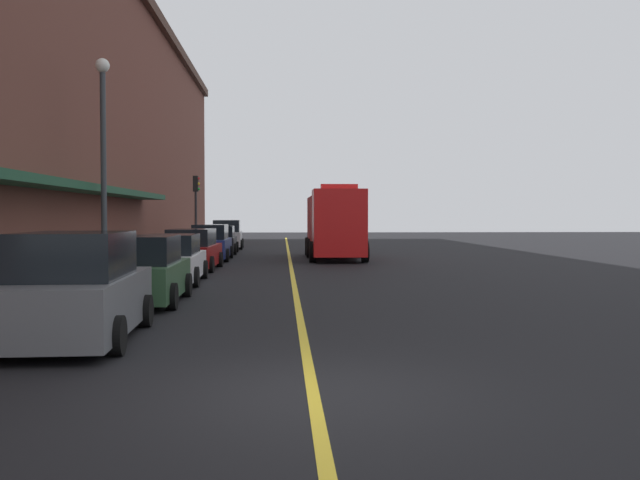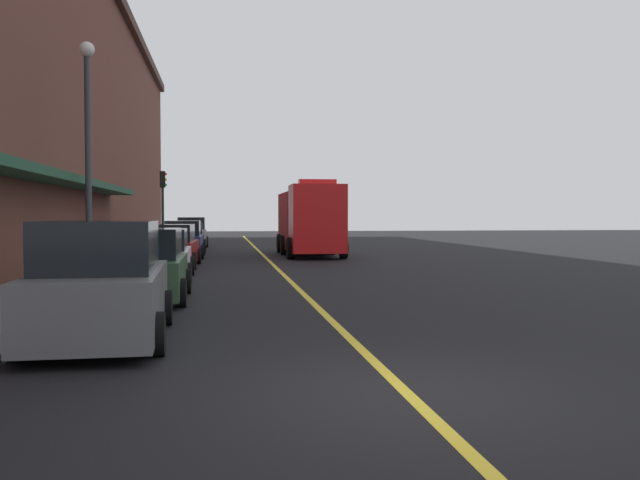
{
  "view_description": "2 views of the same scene",
  "coord_description": "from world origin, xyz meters",
  "px_view_note": "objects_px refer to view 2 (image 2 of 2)",
  "views": [
    {
      "loc": [
        -0.38,
        -8.73,
        2.22
      ],
      "look_at": [
        1.19,
        20.46,
        1.18
      ],
      "focal_mm": 39.63,
      "sensor_mm": 36.0,
      "label": 1
    },
    {
      "loc": [
        -2.06,
        -7.67,
        2.01
      ],
      "look_at": [
        1.47,
        17.41,
        1.11
      ],
      "focal_mm": 39.25,
      "sensor_mm": 36.0,
      "label": 2
    }
  ],
  "objects_px": {
    "parking_meter_0": "(155,234)",
    "street_lamp_left": "(88,134)",
    "parked_car_0": "(101,286)",
    "parked_car_5": "(187,238)",
    "parked_car_2": "(161,256)",
    "parking_meter_2": "(171,230)",
    "traffic_light_near": "(163,195)",
    "parking_meter_1": "(145,237)",
    "parked_car_4": "(184,240)",
    "parked_car_3": "(171,247)",
    "parked_car_6": "(191,233)",
    "fire_truck": "(309,221)",
    "parked_car_1": "(143,267)"
  },
  "relations": [
    {
      "from": "parking_meter_0",
      "to": "street_lamp_left",
      "type": "relative_size",
      "value": 0.19
    },
    {
      "from": "parked_car_0",
      "to": "parked_car_5",
      "type": "distance_m",
      "value": 28.19
    },
    {
      "from": "parked_car_2",
      "to": "parking_meter_2",
      "type": "xyz_separation_m",
      "value": [
        -1.41,
        24.59,
        0.31
      ]
    },
    {
      "from": "parking_meter_2",
      "to": "street_lamp_left",
      "type": "relative_size",
      "value": 0.19
    },
    {
      "from": "traffic_light_near",
      "to": "parking_meter_1",
      "type": "bearing_deg",
      "value": -90.4
    },
    {
      "from": "parked_car_2",
      "to": "parked_car_4",
      "type": "bearing_deg",
      "value": -1.31
    },
    {
      "from": "parked_car_5",
      "to": "parked_car_3",
      "type": "bearing_deg",
      "value": 178.91
    },
    {
      "from": "parked_car_6",
      "to": "parked_car_0",
      "type": "bearing_deg",
      "value": 178.41
    },
    {
      "from": "parked_car_0",
      "to": "parked_car_4",
      "type": "relative_size",
      "value": 1.01
    },
    {
      "from": "parked_car_6",
      "to": "fire_truck",
      "type": "xyz_separation_m",
      "value": [
        6.26,
        -10.79,
        0.87
      ]
    },
    {
      "from": "parked_car_1",
      "to": "parked_car_6",
      "type": "bearing_deg",
      "value": -0.13
    },
    {
      "from": "parking_meter_0",
      "to": "street_lamp_left",
      "type": "bearing_deg",
      "value": -92.4
    },
    {
      "from": "fire_truck",
      "to": "parking_meter_0",
      "type": "relative_size",
      "value": 6.17
    },
    {
      "from": "street_lamp_left",
      "to": "parked_car_3",
      "type": "bearing_deg",
      "value": 72.77
    },
    {
      "from": "parked_car_6",
      "to": "parking_meter_1",
      "type": "bearing_deg",
      "value": 173.05
    },
    {
      "from": "parked_car_6",
      "to": "street_lamp_left",
      "type": "xyz_separation_m",
      "value": [
        -1.96,
        -24.07,
        3.53
      ]
    },
    {
      "from": "parked_car_0",
      "to": "parked_car_5",
      "type": "height_order",
      "value": "parked_car_0"
    },
    {
      "from": "parked_car_0",
      "to": "parking_meter_0",
      "type": "height_order",
      "value": "parked_car_0"
    },
    {
      "from": "parked_car_4",
      "to": "traffic_light_near",
      "type": "height_order",
      "value": "traffic_light_near"
    },
    {
      "from": "parked_car_2",
      "to": "fire_truck",
      "type": "xyz_separation_m",
      "value": [
        6.21,
        12.57,
        0.98
      ]
    },
    {
      "from": "parked_car_4",
      "to": "parking_meter_0",
      "type": "xyz_separation_m",
      "value": [
        -1.49,
        1.99,
        0.24
      ]
    },
    {
      "from": "parked_car_3",
      "to": "parked_car_4",
      "type": "relative_size",
      "value": 1.05
    },
    {
      "from": "parked_car_1",
      "to": "parked_car_6",
      "type": "relative_size",
      "value": 1.03
    },
    {
      "from": "parking_meter_0",
      "to": "traffic_light_near",
      "type": "distance_m",
      "value": 4.45
    },
    {
      "from": "parked_car_0",
      "to": "parking_meter_1",
      "type": "bearing_deg",
      "value": 2.11
    },
    {
      "from": "street_lamp_left",
      "to": "traffic_light_near",
      "type": "bearing_deg",
      "value": 87.92
    },
    {
      "from": "fire_truck",
      "to": "parking_meter_1",
      "type": "bearing_deg",
      "value": -63.35
    },
    {
      "from": "parked_car_2",
      "to": "parked_car_5",
      "type": "bearing_deg",
      "value": -0.76
    },
    {
      "from": "parked_car_2",
      "to": "parking_meter_0",
      "type": "xyz_separation_m",
      "value": [
        -1.41,
        13.58,
        0.31
      ]
    },
    {
      "from": "fire_truck",
      "to": "parking_meter_1",
      "type": "height_order",
      "value": "fire_truck"
    },
    {
      "from": "fire_truck",
      "to": "parked_car_6",
      "type": "bearing_deg",
      "value": -149.89
    },
    {
      "from": "parking_meter_2",
      "to": "traffic_light_near",
      "type": "height_order",
      "value": "traffic_light_near"
    },
    {
      "from": "parked_car_1",
      "to": "traffic_light_near",
      "type": "distance_m",
      "value": 22.98
    },
    {
      "from": "parked_car_1",
      "to": "traffic_light_near",
      "type": "relative_size",
      "value": 1.01
    },
    {
      "from": "parked_car_0",
      "to": "parking_meter_1",
      "type": "xyz_separation_m",
      "value": [
        -1.38,
        19.34,
        0.17
      ]
    },
    {
      "from": "parked_car_6",
      "to": "parked_car_3",
      "type": "bearing_deg",
      "value": 178.33
    },
    {
      "from": "parked_car_6",
      "to": "fire_truck",
      "type": "relative_size",
      "value": 0.51
    },
    {
      "from": "parked_car_6",
      "to": "street_lamp_left",
      "type": "height_order",
      "value": "street_lamp_left"
    },
    {
      "from": "parked_car_4",
      "to": "parked_car_5",
      "type": "distance_m",
      "value": 6.01
    },
    {
      "from": "fire_truck",
      "to": "parking_meter_2",
      "type": "distance_m",
      "value": 14.24
    },
    {
      "from": "parked_car_3",
      "to": "parked_car_5",
      "type": "bearing_deg",
      "value": 1.65
    },
    {
      "from": "fire_truck",
      "to": "street_lamp_left",
      "type": "bearing_deg",
      "value": -31.77
    },
    {
      "from": "parked_car_1",
      "to": "parking_meter_2",
      "type": "distance_m",
      "value": 29.94
    },
    {
      "from": "parking_meter_2",
      "to": "parked_car_6",
      "type": "bearing_deg",
      "value": -42.07
    },
    {
      "from": "parked_car_2",
      "to": "parked_car_1",
      "type": "bearing_deg",
      "value": 179.41
    },
    {
      "from": "parked_car_6",
      "to": "parking_meter_0",
      "type": "height_order",
      "value": "parked_car_6"
    },
    {
      "from": "parked_car_0",
      "to": "parked_car_1",
      "type": "relative_size",
      "value": 1.09
    },
    {
      "from": "parked_car_4",
      "to": "parked_car_5",
      "type": "height_order",
      "value": "parked_car_4"
    },
    {
      "from": "parking_meter_1",
      "to": "parking_meter_2",
      "type": "relative_size",
      "value": 1.0
    },
    {
      "from": "parked_car_0",
      "to": "parked_car_1",
      "type": "xyz_separation_m",
      "value": [
        0.06,
        5.28,
        -0.09
      ]
    }
  ]
}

